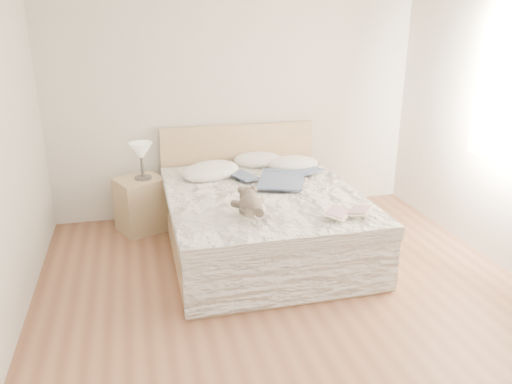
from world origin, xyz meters
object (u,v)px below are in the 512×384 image
teddy_bear (250,212)px  table_lamp (141,153)px  nightstand (141,205)px  childrens_book (348,212)px  photo_book (199,176)px  bed (260,217)px

teddy_bear → table_lamp: bearing=120.7°
nightstand → childrens_book: bearing=-43.4°
childrens_book → photo_book: bearing=168.8°
nightstand → bed: bearing=-32.6°
childrens_book → teddy_bear: teddy_bear is taller
bed → nightstand: size_ratio=3.83×
bed → photo_book: 0.74m
bed → childrens_book: bed is taller
photo_book → table_lamp: bearing=151.9°
bed → table_lamp: bearing=146.7°
nightstand → childrens_book: (1.61, -1.52, 0.35)m
table_lamp → photo_book: size_ratio=1.33×
photo_book → childrens_book: bearing=-51.8°
bed → nightstand: (-1.09, 0.70, -0.03)m
table_lamp → bed: bearing=-33.3°
photo_book → teddy_bear: bearing=-78.1°
table_lamp → teddy_bear: bearing=-59.7°
bed → childrens_book: size_ratio=5.54×
bed → table_lamp: size_ratio=5.74×
bed → photo_book: size_ratio=7.61×
bed → nightstand: 1.29m
nightstand → photo_book: size_ratio=1.99×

